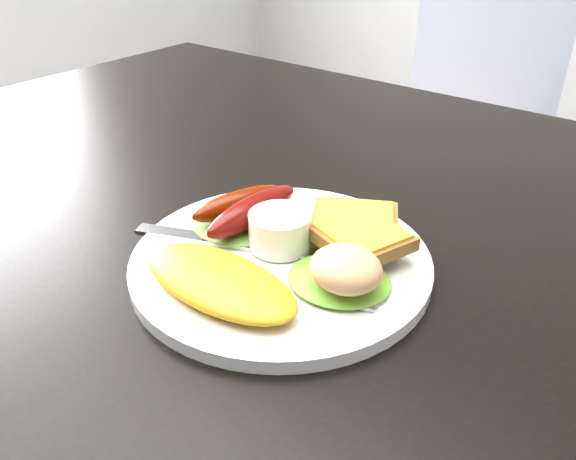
{
  "coord_description": "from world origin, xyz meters",
  "views": [
    {
      "loc": [
        0.34,
        -0.45,
        1.03
      ],
      "look_at": [
        0.09,
        -0.13,
        0.78
      ],
      "focal_mm": 35.0,
      "sensor_mm": 36.0,
      "label": 1
    }
  ],
  "objects_px": {
    "dining_table": "(295,197)",
    "person": "(474,54)",
    "dining_chair": "(451,140)",
    "plate": "(281,261)"
  },
  "relations": [
    {
      "from": "dining_chair",
      "to": "plate",
      "type": "xyz_separation_m",
      "value": [
        0.28,
        -1.09,
        0.31
      ]
    },
    {
      "from": "dining_chair",
      "to": "person",
      "type": "bearing_deg",
      "value": -83.22
    },
    {
      "from": "dining_chair",
      "to": "person",
      "type": "height_order",
      "value": "person"
    },
    {
      "from": "dining_table",
      "to": "person",
      "type": "height_order",
      "value": "person"
    },
    {
      "from": "person",
      "to": "dining_chair",
      "type": "bearing_deg",
      "value": -50.41
    },
    {
      "from": "plate",
      "to": "dining_chair",
      "type": "bearing_deg",
      "value": 104.39
    },
    {
      "from": "dining_table",
      "to": "dining_chair",
      "type": "height_order",
      "value": "dining_table"
    },
    {
      "from": "dining_chair",
      "to": "person",
      "type": "relative_size",
      "value": 0.28
    },
    {
      "from": "person",
      "to": "dining_table",
      "type": "bearing_deg",
      "value": 110.18
    },
    {
      "from": "dining_table",
      "to": "plate",
      "type": "bearing_deg",
      "value": -57.05
    }
  ]
}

